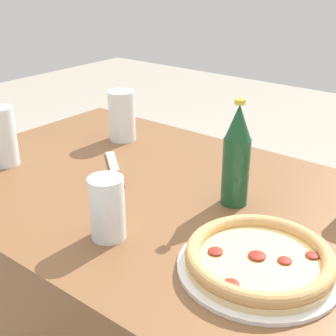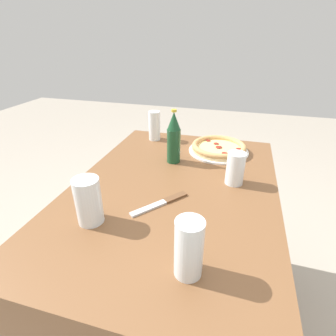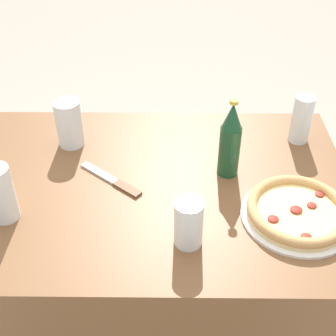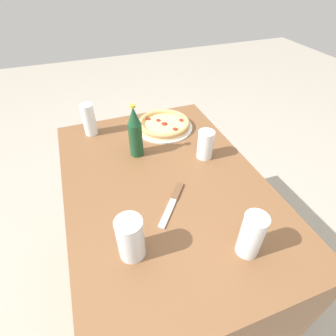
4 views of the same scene
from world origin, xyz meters
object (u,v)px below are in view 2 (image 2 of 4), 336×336
object	(u,v)px
beer_bottle	(174,138)
knife	(162,203)
glass_red_wine	(235,170)
pizza_margherita	(219,148)
glass_lemonade	(189,251)
glass_iced_tea	(154,127)
glass_water	(89,202)

from	to	relation	value
beer_bottle	knife	bearing A→B (deg)	7.92
glass_red_wine	pizza_margherita	bearing A→B (deg)	-162.67
glass_red_wine	glass_lemonade	size ratio (longest dim) A/B	0.81
glass_iced_tea	glass_red_wine	size ratio (longest dim) A/B	1.21
glass_lemonade	beer_bottle	distance (m)	0.60
glass_lemonade	pizza_margherita	bearing A→B (deg)	-179.71
glass_iced_tea	glass_lemonade	world-z (taller)	glass_lemonade
knife	glass_lemonade	bearing A→B (deg)	28.89
beer_bottle	glass_red_wine	bearing A→B (deg)	66.27
pizza_margherita	beer_bottle	distance (m)	0.25
pizza_margherita	glass_water	xyz separation A→B (m)	(0.62, -0.32, 0.05)
glass_water	knife	bearing A→B (deg)	128.47
glass_lemonade	knife	bearing A→B (deg)	-151.11
knife	glass_iced_tea	bearing A→B (deg)	-159.30
glass_red_wine	glass_water	bearing A→B (deg)	-49.43
glass_iced_tea	glass_lemonade	bearing A→B (deg)	23.40
pizza_margherita	glass_water	bearing A→B (deg)	-27.09
glass_red_wine	beer_bottle	distance (m)	0.29
knife	glass_red_wine	bearing A→B (deg)	132.19
glass_water	knife	world-z (taller)	glass_water
glass_iced_tea	glass_water	xyz separation A→B (m)	(0.69, 0.03, 0.00)
glass_iced_tea	beer_bottle	size ratio (longest dim) A/B	0.64
glass_red_wine	beer_bottle	size ratio (longest dim) A/B	0.53
beer_bottle	glass_water	bearing A→B (deg)	-16.51
pizza_margherita	glass_iced_tea	world-z (taller)	glass_iced_tea
pizza_margherita	beer_bottle	size ratio (longest dim) A/B	1.20
glass_lemonade	beer_bottle	world-z (taller)	beer_bottle
beer_bottle	pizza_margherita	bearing A→B (deg)	131.25
glass_lemonade	glass_water	size ratio (longest dim) A/B	1.05
glass_red_wine	glass_lemonade	bearing A→B (deg)	-10.25
glass_red_wine	glass_lemonade	xyz separation A→B (m)	(0.45, -0.08, 0.01)
beer_bottle	knife	world-z (taller)	beer_bottle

